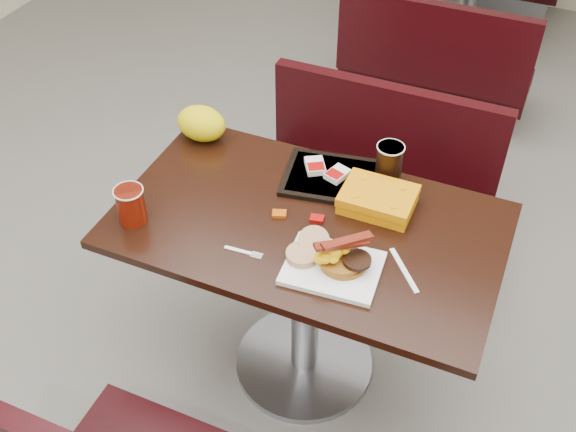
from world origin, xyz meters
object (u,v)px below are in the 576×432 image
at_px(paper_bag, 201,123).
at_px(hashbrown_sleeve_right, 337,174).
at_px(bench_near_n, 369,185).
at_px(pancake_stack, 343,260).
at_px(knife, 404,270).
at_px(tray, 337,179).
at_px(table_near, 306,301).
at_px(clamshell, 378,199).
at_px(hashbrown_sleeve_left, 315,166).
at_px(fork, 238,250).
at_px(bench_far_s, 439,52).
at_px(platter, 333,268).
at_px(coffee_cup_far, 389,161).
at_px(coffee_cup_near, 131,205).

bearing_deg(paper_bag, hashbrown_sleeve_right, -3.78).
relative_size(bench_near_n, pancake_stack, 7.35).
height_order(knife, tray, tray).
distance_m(table_near, clamshell, 0.47).
bearing_deg(hashbrown_sleeve_left, bench_near_n, 49.94).
xyz_separation_m(table_near, hashbrown_sleeve_right, (0.01, 0.23, 0.40)).
bearing_deg(knife, bench_near_n, 163.01).
bearing_deg(tray, hashbrown_sleeve_left, 162.50).
bearing_deg(paper_bag, fork, -51.34).
distance_m(bench_near_n, clamshell, 0.71).
relative_size(knife, hashbrown_sleeve_left, 2.18).
height_order(bench_far_s, pancake_stack, pancake_stack).
height_order(pancake_stack, hashbrown_sleeve_right, pancake_stack).
relative_size(pancake_stack, tray, 0.39).
relative_size(bench_near_n, knife, 5.55).
height_order(table_near, fork, fork).
height_order(bench_far_s, fork, fork).
bearing_deg(table_near, fork, -126.15).
height_order(platter, coffee_cup_far, coffee_cup_far).
height_order(fork, paper_bag, paper_bag).
xyz_separation_m(tray, hashbrown_sleeve_left, (-0.08, 0.01, 0.02)).
distance_m(tray, clamshell, 0.18).
relative_size(table_near, bench_far_s, 1.20).
relative_size(coffee_cup_near, paper_bag, 0.67).
bearing_deg(hashbrown_sleeve_right, tray, -76.44).
bearing_deg(clamshell, bench_near_n, 107.78).
bearing_deg(knife, table_near, -143.63).
bearing_deg(bench_near_n, bench_far_s, 90.00).
height_order(hashbrown_sleeve_right, coffee_cup_far, coffee_cup_far).
relative_size(bench_near_n, coffee_cup_near, 8.30).
distance_m(fork, paper_bag, 0.59).
distance_m(bench_near_n, knife, 0.93).
relative_size(table_near, coffee_cup_far, 10.17).
relative_size(pancake_stack, hashbrown_sleeve_left, 1.65).
height_order(pancake_stack, coffee_cup_far, coffee_cup_far).
bearing_deg(bench_near_n, platter, -80.68).
height_order(platter, hashbrown_sleeve_left, hashbrown_sleeve_left).
height_order(bench_far_s, platter, platter).
xyz_separation_m(platter, coffee_cup_far, (0.02, 0.46, 0.07)).
xyz_separation_m(hashbrown_sleeve_left, hashbrown_sleeve_right, (0.08, -0.01, -0.00)).
distance_m(bench_near_n, coffee_cup_near, 1.13).
height_order(knife, hashbrown_sleeve_left, hashbrown_sleeve_left).
distance_m(table_near, platter, 0.44).
xyz_separation_m(table_near, bench_far_s, (0.00, 1.90, -0.02)).
height_order(platter, pancake_stack, pancake_stack).
distance_m(coffee_cup_far, clamshell, 0.15).
height_order(tray, hashbrown_sleeve_right, hashbrown_sleeve_right).
height_order(bench_far_s, clamshell, clamshell).
bearing_deg(bench_far_s, table_near, -90.00).
bearing_deg(hashbrown_sleeve_right, coffee_cup_far, 44.29).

